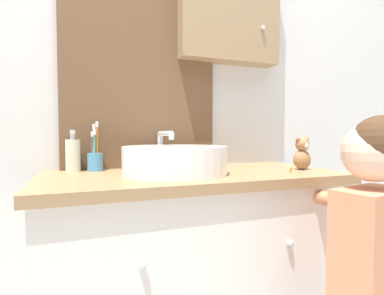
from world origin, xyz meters
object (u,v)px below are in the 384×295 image
object	(u,v)px
teddy_bear	(302,154)
toothbrush_holder	(95,159)
sink_basin	(175,159)
child_figure	(370,261)
soap_dispenser	(73,155)

from	to	relation	value
teddy_bear	toothbrush_holder	bearing A→B (deg)	162.45
toothbrush_holder	sink_basin	bearing A→B (deg)	-35.72
child_figure	soap_dispenser	bearing A→B (deg)	139.88
soap_dispenser	sink_basin	bearing A→B (deg)	-29.82
sink_basin	soap_dispenser	size ratio (longest dim) A/B	2.67
toothbrush_holder	soap_dispenser	bearing A→B (deg)	174.89
toothbrush_holder	soap_dispenser	size ratio (longest dim) A/B	1.21
sink_basin	child_figure	size ratio (longest dim) A/B	0.45
sink_basin	child_figure	bearing A→B (deg)	-46.81
sink_basin	toothbrush_holder	bearing A→B (deg)	144.28
sink_basin	toothbrush_holder	world-z (taller)	toothbrush_holder
child_figure	teddy_bear	world-z (taller)	child_figure
soap_dispenser	teddy_bear	bearing A→B (deg)	-16.45
toothbrush_holder	teddy_bear	distance (m)	0.86
soap_dispenser	toothbrush_holder	bearing A→B (deg)	-5.11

